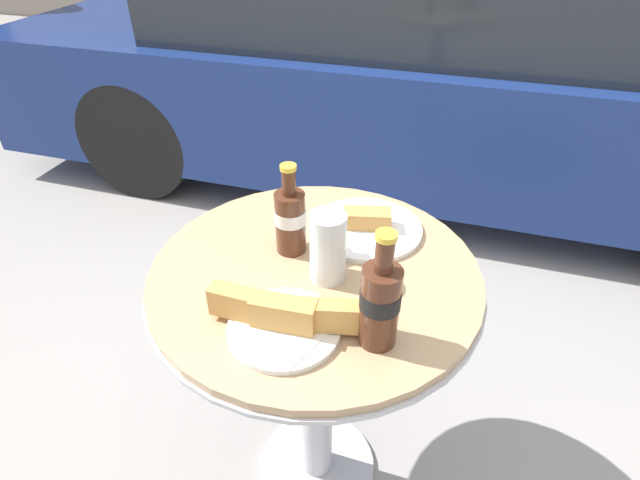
% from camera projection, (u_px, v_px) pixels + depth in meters
% --- Properties ---
extents(ground_plane, '(30.00, 30.00, 0.00)m').
position_uv_depth(ground_plane, '(317.00, 466.00, 1.50)').
color(ground_plane, gray).
extents(bistro_table, '(0.71, 0.71, 0.77)m').
position_uv_depth(bistro_table, '(316.00, 330.00, 1.16)').
color(bistro_table, '#B7B7BC').
rests_on(bistro_table, ground_plane).
extents(cola_bottle_left, '(0.07, 0.07, 0.23)m').
position_uv_depth(cola_bottle_left, '(380.00, 302.00, 0.84)').
color(cola_bottle_left, '#4C2819').
rests_on(cola_bottle_left, bistro_table).
extents(cola_bottle_right, '(0.07, 0.07, 0.21)m').
position_uv_depth(cola_bottle_right, '(290.00, 218.00, 1.06)').
color(cola_bottle_right, '#4C2819').
rests_on(cola_bottle_right, bistro_table).
extents(drinking_glass, '(0.07, 0.07, 0.15)m').
position_uv_depth(drinking_glass, '(328.00, 250.00, 0.99)').
color(drinking_glass, silver).
rests_on(drinking_glass, bistro_table).
extents(lunch_plate_near, '(0.28, 0.21, 0.07)m').
position_uv_depth(lunch_plate_near, '(283.00, 318.00, 0.89)').
color(lunch_plate_near, white).
rests_on(lunch_plate_near, bistro_table).
extents(lunch_plate_far, '(0.26, 0.26, 0.05)m').
position_uv_depth(lunch_plate_far, '(367.00, 226.00, 1.16)').
color(lunch_plate_far, white).
rests_on(lunch_plate_far, bistro_table).
extents(parked_car, '(4.57, 1.84, 1.24)m').
position_uv_depth(parked_car, '(424.00, 64.00, 2.81)').
color(parked_car, navy).
rests_on(parked_car, ground_plane).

